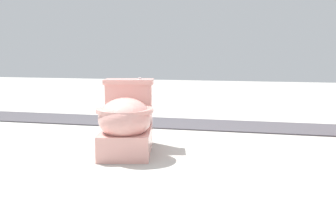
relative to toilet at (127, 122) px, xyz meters
name	(u,v)px	position (x,y,z in m)	size (l,w,h in m)	color
ground_plane	(108,150)	(-0.03, -0.15, -0.22)	(14.00, 14.00, 0.00)	#A8A59E
gravel_strip	(199,124)	(-1.15, 0.35, -0.21)	(0.56, 8.00, 0.01)	#423F44
toilet	(127,122)	(0.00, 0.00, 0.00)	(0.70, 0.50, 0.52)	#E09E93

